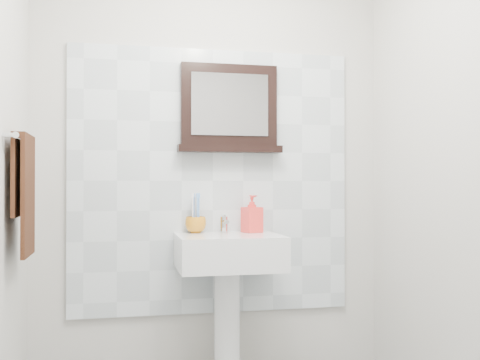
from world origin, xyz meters
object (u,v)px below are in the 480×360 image
soap_dispenser (252,214)px  hand_towel (24,185)px  framed_mirror (229,111)px  pedestal_sink (229,269)px  toothbrush_cup (196,225)px

soap_dispenser → hand_towel: hand_towel is taller
framed_mirror → pedestal_sink: bearing=-102.0°
toothbrush_cup → pedestal_sink: bearing=-42.5°
soap_dispenser → framed_mirror: 0.60m
soap_dispenser → pedestal_sink: bearing=-162.0°
toothbrush_cup → framed_mirror: 0.67m
pedestal_sink → framed_mirror: bearing=78.0°
pedestal_sink → framed_mirror: size_ratio=1.62×
framed_mirror → soap_dispenser: bearing=-31.4°
soap_dispenser → framed_mirror: bearing=130.2°
framed_mirror → hand_towel: 1.21m
hand_towel → framed_mirror: bearing=23.8°
toothbrush_cup → framed_mirror: size_ratio=0.19×
soap_dispenser → hand_towel: (-1.15, -0.38, 0.16)m
pedestal_sink → soap_dispenser: 0.35m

